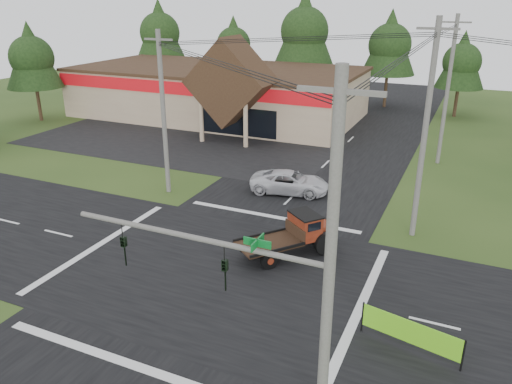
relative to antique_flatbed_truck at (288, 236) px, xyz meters
The scene contains 19 objects.
ground 4.03m from the antique_flatbed_truck, 130.05° to the right, with size 120.00×120.00×0.00m, color #273F16.
road_ns 4.03m from the antique_flatbed_truck, 130.05° to the right, with size 12.00×120.00×0.02m, color black.
road_ew 4.03m from the antique_flatbed_truck, 130.05° to the right, with size 120.00×12.00×0.02m, color black.
parking_apron 23.03m from the antique_flatbed_truck, 135.83° to the left, with size 28.00×14.00×0.02m, color black.
cvs_building 32.27m from the antique_flatbed_truck, 124.39° to the left, with size 30.40×18.20×9.19m.
traffic_signal_mast 11.49m from the antique_flatbed_truck, 72.42° to the right, with size 8.12×0.24×7.00m.
utility_pole_nr 12.47m from the antique_flatbed_truck, 64.48° to the right, with size 2.00×0.30×11.00m.
utility_pole_nw 12.42m from the antique_flatbed_truck, 154.42° to the left, with size 2.00×0.30×10.50m.
utility_pole_ne 8.88m from the antique_flatbed_truck, 42.42° to the left, with size 2.00×0.30×11.50m.
utility_pole_n 20.35m from the antique_flatbed_truck, 73.87° to the left, with size 2.00×0.30×11.20m.
tree_row_a 49.76m from the antique_flatbed_truck, 131.27° to the left, with size 6.72×6.72×12.12m.
tree_row_b 45.40m from the antique_flatbed_truck, 119.96° to the left, with size 5.60×5.60×10.10m.
tree_row_c 40.75m from the antique_flatbed_truck, 108.20° to the left, with size 7.28×7.28×13.13m.
tree_row_d 39.61m from the antique_flatbed_truck, 93.66° to the left, with size 6.16×6.16×11.11m.
tree_row_e 37.76m from the antique_flatbed_truck, 81.55° to the left, with size 5.04×5.04×9.09m.
tree_side_w 38.88m from the antique_flatbed_truck, 153.73° to the left, with size 5.60×5.60×10.10m.
antique_flatbed_truck is the anchor object (origin of this frame).
roadside_banner 8.46m from the antique_flatbed_truck, 36.75° to the right, with size 3.90×0.11×1.33m, color #66C219, non-canonical shape.
white_pickup 8.76m from the antique_flatbed_truck, 109.82° to the left, with size 2.41×5.22×1.45m, color silver.
Camera 1 is at (10.31, -18.27, 12.34)m, focal length 35.00 mm.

